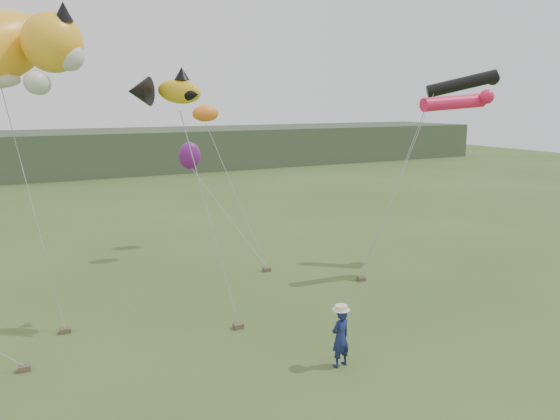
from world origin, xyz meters
The scene contains 7 objects.
ground centered at (0.00, 0.00, 0.00)m, with size 120.00×120.00×0.00m, color #385123.
headland centered at (-3.11, 44.69, 1.92)m, with size 90.00×13.00×4.00m.
festival_attendant centered at (-0.55, -0.32, 0.80)m, with size 0.59×0.38×1.61m, color #152051.
sandbag_anchors centered at (-2.23, 4.96, 0.08)m, with size 12.37×5.00×0.15m.
fish_kite centered at (-3.59, 4.51, 7.18)m, with size 2.34×1.53×1.11m.
tube_kites centered at (8.67, 4.86, 7.26)m, with size 4.80×3.20×1.69m.
misc_kites centered at (0.01, 12.44, 5.10)m, with size 1.18×2.90×2.98m.
Camera 1 is at (-8.15, -11.39, 6.88)m, focal length 35.00 mm.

